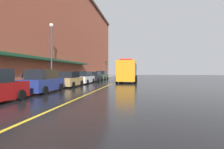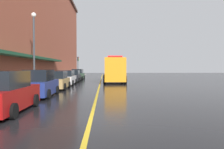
% 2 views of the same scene
% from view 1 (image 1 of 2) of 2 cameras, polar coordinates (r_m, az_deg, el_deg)
% --- Properties ---
extents(ground_plane, '(112.00, 112.00, 0.00)m').
position_cam_1_polar(ground_plane, '(31.80, 1.97, -2.08)').
color(ground_plane, black).
extents(sidewalk_left, '(2.40, 70.00, 0.15)m').
position_cam_1_polar(sidewalk_left, '(33.14, -8.73, -1.83)').
color(sidewalk_left, '#ADA8A0').
rests_on(sidewalk_left, ground).
extents(lane_center_stripe, '(0.16, 70.00, 0.01)m').
position_cam_1_polar(lane_center_stripe, '(31.80, 1.97, -2.07)').
color(lane_center_stripe, gold).
rests_on(lane_center_stripe, ground).
extents(brick_building_left, '(9.95, 64.00, 18.38)m').
position_cam_1_polar(brick_building_left, '(35.13, -18.25, 13.27)').
color(brick_building_left, brown).
rests_on(brick_building_left, ground).
extents(parked_car_1, '(1.98, 4.40, 1.87)m').
position_cam_1_polar(parked_car_1, '(15.68, -20.98, -2.18)').
color(parked_car_1, navy).
rests_on(parked_car_1, ground).
extents(parked_car_2, '(2.11, 4.17, 1.71)m').
position_cam_1_polar(parked_car_2, '(20.60, -13.39, -1.57)').
color(parked_car_2, '#A5844C').
rests_on(parked_car_2, ground).
extents(parked_car_3, '(2.08, 4.87, 1.72)m').
position_cam_1_polar(parked_car_3, '(25.48, -8.87, -1.05)').
color(parked_car_3, silver).
rests_on(parked_car_3, ground).
extents(parked_car_4, '(2.10, 4.49, 1.66)m').
position_cam_1_polar(parked_car_4, '(31.27, -5.48, -0.70)').
color(parked_car_4, black).
rests_on(parked_car_4, ground).
extents(parked_car_5, '(2.15, 4.64, 1.80)m').
position_cam_1_polar(parked_car_5, '(37.09, -3.26, -0.34)').
color(parked_car_5, '#2D5133').
rests_on(parked_car_5, ground).
extents(utility_truck, '(2.92, 8.92, 3.49)m').
position_cam_1_polar(utility_truck, '(28.74, 4.97, 0.92)').
color(utility_truck, orange).
rests_on(utility_truck, ground).
extents(parking_meter_0, '(0.14, 0.18, 1.33)m').
position_cam_1_polar(parking_meter_0, '(27.51, -10.64, -0.37)').
color(parking_meter_0, '#4C4C51').
rests_on(parking_meter_0, sidewalk_left).
extents(parking_meter_1, '(0.14, 0.18, 1.33)m').
position_cam_1_polar(parking_meter_1, '(14.55, -30.63, -1.74)').
color(parking_meter_1, '#4C4C51').
rests_on(parking_meter_1, sidewalk_left).
extents(parking_meter_3, '(0.14, 0.18, 1.33)m').
position_cam_1_polar(parking_meter_3, '(15.90, -26.69, -1.48)').
color(parking_meter_3, '#4C4C51').
rests_on(parking_meter_3, sidewalk_left).
extents(street_lamp_left, '(0.44, 0.44, 6.94)m').
position_cam_1_polar(street_lamp_left, '(21.44, -18.65, 8.14)').
color(street_lamp_left, '#33383D').
rests_on(street_lamp_left, sidewalk_left).
extents(traffic_light_near, '(0.38, 0.36, 4.30)m').
position_cam_1_polar(traffic_light_near, '(48.56, -1.86, 2.72)').
color(traffic_light_near, '#232326').
rests_on(traffic_light_near, sidewalk_left).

